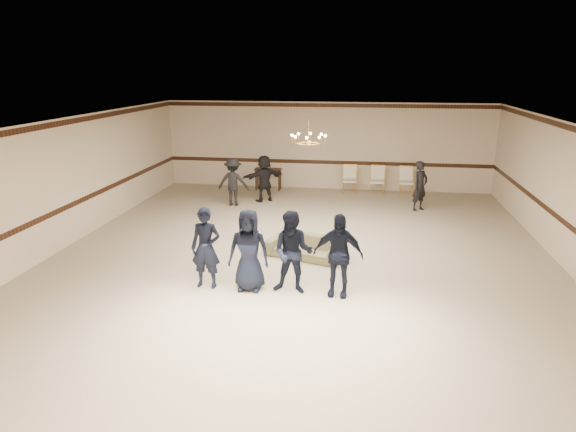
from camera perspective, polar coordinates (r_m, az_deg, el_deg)
name	(u,v)px	position (r m, az deg, el deg)	size (l,w,h in m)	color
room	(303,189)	(12.15, 1.74, 3.02)	(12.01, 14.01, 3.21)	#C4B896
chair_rail	(326,162)	(19.08, 4.28, 6.04)	(12.00, 0.02, 0.14)	#3B1D11
crown_molding	(327,105)	(18.82, 4.42, 12.28)	(12.00, 0.02, 0.14)	#3B1D11
chandelier	(309,131)	(12.91, 2.33, 9.55)	(0.94, 0.94, 0.89)	gold
boy_a	(206,248)	(10.54, -9.20, -3.56)	(0.62, 0.41, 1.70)	black
boy_b	(249,250)	(10.31, -4.42, -3.85)	(0.83, 0.54, 1.70)	black
boy_c	(293,253)	(10.15, 0.55, -4.12)	(0.82, 0.64, 1.70)	black
boy_d	(338,255)	(10.07, 5.64, -4.37)	(0.99, 0.41, 1.70)	black
settee	(305,246)	(12.20, 1.91, -3.43)	(1.86, 0.73, 0.54)	#7F7E54
adult_left	(233,182)	(16.77, -6.17, 3.83)	(1.02, 0.59, 1.58)	black
adult_mid	(264,178)	(17.24, -2.68, 4.25)	(1.47, 0.47, 1.58)	black
adult_right	(420,186)	(16.62, 14.59, 3.28)	(0.58, 0.38, 1.58)	black
banquet_chair_left	(349,180)	(18.38, 6.90, 4.02)	(0.50, 0.50, 1.02)	white
banquet_chair_mid	(378,181)	(18.38, 10.02, 3.89)	(0.50, 0.50, 1.02)	white
banquet_chair_right	(406,182)	(18.44, 13.13, 3.74)	(0.50, 0.50, 1.02)	white
console_table	(268,179)	(18.92, -2.23, 4.15)	(0.97, 0.41, 0.81)	#352011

